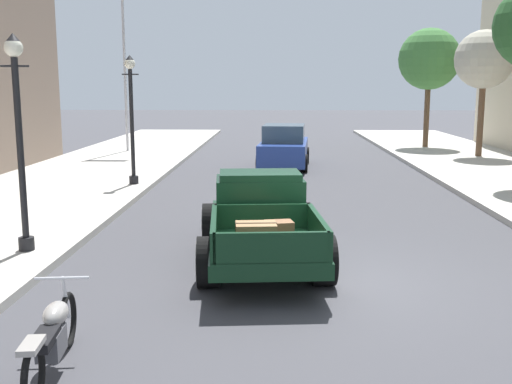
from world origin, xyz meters
TOP-DOWN VIEW (x-y plane):
  - ground_plane at (0.00, 0.00)m, footprint 140.00×140.00m
  - hotrod_truck_dark_green at (-1.00, 1.29)m, footprint 2.46×5.04m
  - motorcycle_parked at (-3.12, -3.37)m, footprint 0.62×2.12m
  - car_background_blue at (-0.41, 13.83)m, footprint 2.10×4.41m
  - street_lamp_near at (-5.25, 1.12)m, footprint 0.50×0.32m
  - street_lamp_far at (-5.06, 8.78)m, footprint 0.50×0.32m
  - flagpole at (-7.35, 18.36)m, footprint 1.74×0.16m
  - street_tree_third at (7.91, 16.65)m, footprint 2.43×2.43m
  - street_tree_farthest at (6.61, 20.60)m, footprint 2.93×2.93m

SIDE VIEW (x-z plane):
  - ground_plane at x=0.00m, z-range 0.00..0.00m
  - motorcycle_parked at x=-3.12m, z-range -0.02..0.91m
  - hotrod_truck_dark_green at x=-1.00m, z-range -0.04..1.54m
  - car_background_blue at x=-0.41m, z-range -0.06..1.59m
  - street_lamp_near at x=-5.25m, z-range 0.46..4.31m
  - street_lamp_far at x=-5.06m, z-range 0.46..4.31m
  - street_tree_third at x=7.91m, z-range 1.53..6.78m
  - street_tree_farthest at x=6.61m, z-range 1.51..7.19m
  - flagpole at x=-7.35m, z-range 1.19..10.35m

